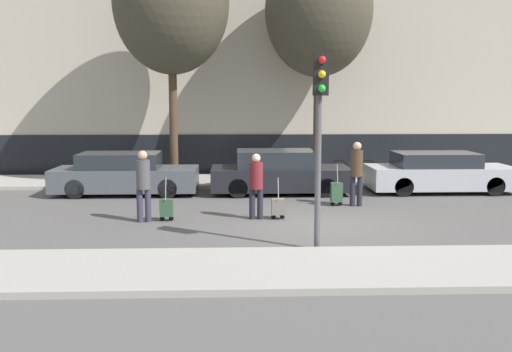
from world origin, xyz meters
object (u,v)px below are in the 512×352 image
(pedestrian_left, at_px, (143,181))
(parked_bicycle, at_px, (354,169))
(parked_car_0, at_px, (125,175))
(traffic_light, at_px, (320,112))
(trolley_center, at_px, (278,207))
(trolley_right, at_px, (337,192))
(bare_tree_near_crossing, at_px, (319,11))
(trolley_left, at_px, (166,208))
(bare_tree_down_street, at_px, (171,3))
(parked_car_1, at_px, (279,173))
(pedestrian_right, at_px, (357,169))
(pedestrian_center, at_px, (256,182))
(parked_car_2, at_px, (439,173))

(pedestrian_left, xyz_separation_m, parked_bicycle, (6.56, 6.45, -0.52))
(parked_car_0, height_order, traffic_light, traffic_light)
(pedestrian_left, xyz_separation_m, trolley_center, (3.33, 0.20, -0.69))
(trolley_right, distance_m, bare_tree_near_crossing, 7.54)
(trolley_left, distance_m, bare_tree_down_street, 8.05)
(parked_car_1, bearing_deg, trolley_right, -56.41)
(trolley_left, xyz_separation_m, parked_bicycle, (6.02, 6.35, 0.16))
(parked_bicycle, relative_size, bare_tree_near_crossing, 0.21)
(pedestrian_left, relative_size, pedestrian_right, 0.97)
(parked_car_0, xyz_separation_m, trolley_right, (6.38, -2.21, -0.24))
(pedestrian_center, distance_m, trolley_center, 0.83)
(parked_car_2, xyz_separation_m, pedestrian_center, (-6.11, -3.97, 0.32))
(parked_bicycle, height_order, bare_tree_down_street, bare_tree_down_street)
(pedestrian_left, height_order, trolley_left, pedestrian_left)
(parked_car_1, distance_m, pedestrian_right, 3.05)
(parked_car_2, distance_m, pedestrian_right, 3.99)
(parked_bicycle, bearing_deg, trolley_center, -117.29)
(trolley_left, bearing_deg, trolley_right, 21.72)
(pedestrian_center, relative_size, trolley_right, 1.38)
(parked_car_1, distance_m, bare_tree_down_street, 6.70)
(parked_car_2, xyz_separation_m, trolley_center, (-5.56, -4.01, -0.30))
(parked_car_1, xyz_separation_m, trolley_right, (1.47, -2.21, -0.26))
(parked_car_0, bearing_deg, pedestrian_left, -73.17)
(bare_tree_near_crossing, relative_size, bare_tree_down_street, 0.99)
(bare_tree_near_crossing, xyz_separation_m, bare_tree_down_street, (-5.09, -1.19, 0.05))
(parked_car_0, height_order, parked_car_2, parked_car_0)
(parked_car_1, height_order, trolley_left, parked_car_1)
(parked_car_1, relative_size, trolley_right, 3.65)
(parked_car_2, bearing_deg, pedestrian_center, -146.94)
(trolley_left, distance_m, trolley_center, 2.79)
(trolley_right, xyz_separation_m, parked_bicycle, (1.43, 4.52, 0.10))
(parked_car_0, distance_m, trolley_center, 6.05)
(bare_tree_down_street, bearing_deg, trolley_left, -86.12)
(trolley_center, relative_size, trolley_right, 0.88)
(pedestrian_right, bearing_deg, trolley_center, -139.24)
(parked_bicycle, bearing_deg, parked_car_2, -43.85)
(trolley_right, bearing_deg, parked_car_0, 160.91)
(trolley_left, relative_size, pedestrian_center, 0.65)
(trolley_right, bearing_deg, pedestrian_right, -5.15)
(trolley_left, xyz_separation_m, bare_tree_down_street, (-0.38, 5.55, 5.82))
(trolley_left, height_order, trolley_center, trolley_left)
(pedestrian_left, xyz_separation_m, pedestrian_right, (5.68, 1.88, 0.03))
(parked_car_0, bearing_deg, trolley_left, -66.07)
(trolley_left, bearing_deg, trolley_center, 2.09)
(parked_car_1, distance_m, traffic_light, 7.28)
(pedestrian_center, xyz_separation_m, parked_bicycle, (3.77, 6.22, -0.45))
(parked_car_0, relative_size, pedestrian_left, 2.54)
(pedestrian_right, bearing_deg, parked_car_2, 41.20)
(parked_car_2, height_order, bare_tree_down_street, bare_tree_down_street)
(parked_car_1, bearing_deg, traffic_light, -88.00)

